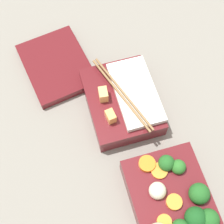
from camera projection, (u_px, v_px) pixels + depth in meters
name	position (u px, v px, depth m)	size (l,w,h in m)	color
ground_plane	(144.00, 142.00, 0.64)	(3.00, 3.00, 0.00)	gray
bento_tray_vegetable	(173.00, 201.00, 0.56)	(0.18, 0.14, 0.07)	maroon
bento_tray_rice	(123.00, 101.00, 0.65)	(0.19, 0.14, 0.07)	maroon
bento_lid	(57.00, 65.00, 0.71)	(0.17, 0.14, 0.02)	maroon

